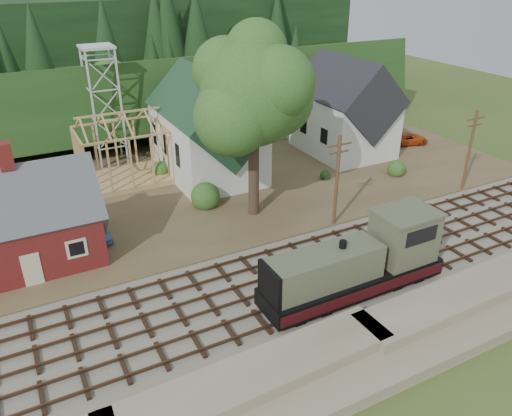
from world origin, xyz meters
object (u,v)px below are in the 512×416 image
patio_set (79,241)px  locomotive (360,264)px  car_red (408,139)px  car_blue (99,233)px

patio_set → locomotive: bearing=-36.3°
car_red → locomotive: bearing=146.7°
locomotive → patio_set: locomotive is taller
car_red → patio_set: size_ratio=2.11×
car_red → patio_set: 39.98m
car_blue → patio_set: size_ratio=1.45×
locomotive → car_red: (23.25, 20.30, -1.28)m
locomotive → car_red: size_ratio=2.71×
car_blue → car_red: size_ratio=0.69×
car_blue → patio_set: patio_set is taller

